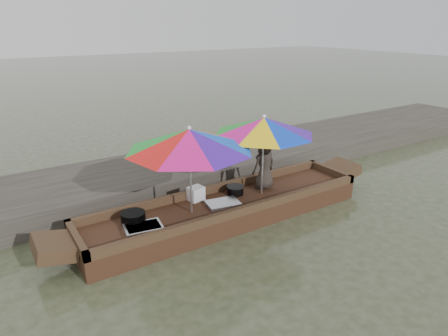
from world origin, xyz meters
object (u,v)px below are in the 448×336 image
tray_crayfish (143,229)px  tray_scallop (223,204)px  boat_hull (227,211)px  cooking_pot (133,218)px  supply_bag (196,194)px  umbrella_stern (263,155)px  vendor (264,164)px  charcoal_grill (235,190)px  umbrella_bow (190,171)px

tray_crayfish → tray_scallop: (1.58, 0.12, -0.01)m
boat_hull → cooking_pot: cooking_pot is taller
supply_bag → cooking_pot: bearing=-168.2°
tray_crayfish → umbrella_stern: (2.50, 0.17, 0.73)m
cooking_pot → umbrella_stern: umbrella_stern is taller
tray_crayfish → umbrella_stern: umbrella_stern is taller
vendor → boat_hull: bearing=8.2°
tray_crayfish → charcoal_grill: charcoal_grill is taller
tray_crayfish → umbrella_bow: (0.96, 0.17, 0.73)m
cooking_pot → tray_crayfish: size_ratio=0.68×
tray_crayfish → umbrella_bow: umbrella_bow is taller
cooking_pot → boat_hull: bearing=-4.4°
tray_scallop → umbrella_bow: (-0.62, 0.05, 0.74)m
charcoal_grill → umbrella_bow: size_ratio=0.15×
supply_bag → umbrella_bow: umbrella_bow is taller
tray_scallop → umbrella_bow: size_ratio=0.27×
tray_scallop → charcoal_grill: size_ratio=1.85×
tray_scallop → charcoal_grill: 0.55m
boat_hull → charcoal_grill: 0.49m
cooking_pot → tray_scallop: bearing=-6.4°
umbrella_bow → umbrella_stern: 1.53m
boat_hull → vendor: vendor is taller
supply_bag → umbrella_stern: (1.22, -0.41, 0.65)m
tray_crayfish → umbrella_bow: size_ratio=0.27×
boat_hull → tray_crayfish: bearing=-174.2°
umbrella_bow → tray_crayfish: bearing=-169.9°
tray_scallop → cooking_pot: bearing=173.6°
supply_bag → vendor: (1.41, -0.23, 0.38)m
cooking_pot → tray_crayfish: cooking_pot is taller
boat_hull → cooking_pot: size_ratio=13.71×
boat_hull → tray_crayfish: size_ratio=9.29×
tray_scallop → vendor: size_ratio=0.57×
vendor → umbrella_bow: bearing=3.8°
boat_hull → umbrella_bow: 1.20m
cooking_pot → charcoal_grill: cooking_pot is taller
tray_crayfish → umbrella_stern: 2.61m
tray_crayfish → tray_scallop: size_ratio=1.00×
tray_crayfish → umbrella_stern: bearing=3.9°
cooking_pot → tray_crayfish: 0.32m
cooking_pot → tray_scallop: size_ratio=0.68×
tray_scallop → umbrella_bow: 0.97m
boat_hull → charcoal_grill: bearing=35.0°
supply_bag → umbrella_stern: bearing=-18.6°
umbrella_stern → vendor: bearing=43.6°
supply_bag → tray_scallop: bearing=-56.4°
tray_crayfish → supply_bag: supply_bag is taller
boat_hull → supply_bag: 0.66m
boat_hull → tray_crayfish: tray_crayfish is taller
tray_scallop → supply_bag: bearing=123.6°
tray_scallop → vendor: vendor is taller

